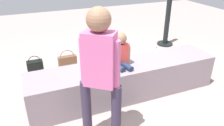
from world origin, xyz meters
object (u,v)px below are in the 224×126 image
at_px(gift_bag, 77,78).
at_px(handbag_brown_canvas, 68,62).
at_px(water_bottle_near_gift, 156,52).
at_px(cake_box_white, 54,87).
at_px(adult_standing, 100,68).
at_px(child_seated, 121,52).
at_px(cake_plate, 101,70).
at_px(handbag_black_leather, 35,67).

xyz_separation_m(gift_bag, handbag_brown_canvas, (-0.01, 0.64, 0.01)).
bearing_deg(handbag_brown_canvas, water_bottle_near_gift, -3.76).
relative_size(cake_box_white, handbag_brown_canvas, 0.89).
relative_size(gift_bag, water_bottle_near_gift, 1.59).
distance_m(adult_standing, handbag_brown_canvas, 2.03).
height_order(water_bottle_near_gift, handbag_brown_canvas, handbag_brown_canvas).
distance_m(water_bottle_near_gift, cake_box_white, 2.26).
relative_size(child_seated, cake_plate, 2.16).
bearing_deg(handbag_brown_canvas, gift_bag, -88.92).
distance_m(gift_bag, handbag_brown_canvas, 0.64).
relative_size(child_seated, gift_bag, 1.63).
height_order(cake_plate, gift_bag, cake_plate).
distance_m(gift_bag, cake_box_white, 0.38).
height_order(cake_plate, handbag_black_leather, cake_plate).
bearing_deg(adult_standing, cake_box_white, 105.79).
bearing_deg(adult_standing, gift_bag, 88.95).
relative_size(cake_plate, water_bottle_near_gift, 1.20).
height_order(cake_box_white, handbag_brown_canvas, handbag_brown_canvas).
xyz_separation_m(child_seated, cake_plate, (-0.32, -0.06, -0.19)).
xyz_separation_m(cake_box_white, handbag_brown_canvas, (0.36, 0.63, 0.08)).
height_order(adult_standing, handbag_black_leather, adult_standing).
bearing_deg(child_seated, water_bottle_near_gift, 38.91).
distance_m(adult_standing, gift_bag, 1.46).
relative_size(child_seated, cake_box_white, 1.45).
xyz_separation_m(gift_bag, handbag_black_leather, (-0.58, 0.67, -0.00)).
height_order(cake_plate, handbag_brown_canvas, cake_plate).
relative_size(child_seated, handbag_black_leather, 1.40).
relative_size(water_bottle_near_gift, cake_box_white, 0.56).
xyz_separation_m(adult_standing, handbag_black_leather, (-0.56, 1.91, -0.79)).
height_order(child_seated, water_bottle_near_gift, child_seated).
xyz_separation_m(gift_bag, water_bottle_near_gift, (1.83, 0.52, -0.04)).
bearing_deg(adult_standing, child_seated, 51.93).
height_order(adult_standing, cake_plate, adult_standing).
bearing_deg(cake_box_white, adult_standing, -74.21).
bearing_deg(cake_box_white, cake_plate, -45.82).
distance_m(adult_standing, handbag_black_leather, 2.14).
distance_m(child_seated, cake_plate, 0.38).
bearing_deg(cake_plate, gift_bag, 109.40).
xyz_separation_m(child_seated, cake_box_white, (-0.90, 0.54, -0.66)).
height_order(gift_bag, handbag_black_leather, handbag_black_leather).
distance_m(cake_plate, water_bottle_near_gift, 2.01).
xyz_separation_m(water_bottle_near_gift, handbag_brown_canvas, (-1.84, 0.12, 0.05)).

